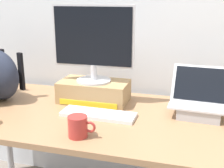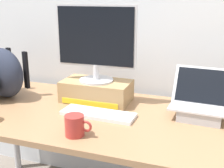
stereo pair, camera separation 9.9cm
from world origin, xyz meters
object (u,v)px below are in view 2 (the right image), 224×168
(open_laptop, at_px, (201,108))
(messenger_backpack, at_px, (3,73))
(toner_box_yellow, at_px, (97,91))
(desktop_monitor, at_px, (96,42))
(external_keyboard, at_px, (98,114))
(coffee_mug, at_px, (75,126))

(open_laptop, bearing_deg, messenger_backpack, -173.95)
(toner_box_yellow, xyz_separation_m, messenger_backpack, (-0.59, -0.12, 0.09))
(toner_box_yellow, xyz_separation_m, open_laptop, (0.63, -0.06, -0.01))
(desktop_monitor, height_order, open_laptop, desktop_monitor)
(open_laptop, relative_size, external_keyboard, 0.80)
(messenger_backpack, bearing_deg, open_laptop, 26.02)
(messenger_backpack, distance_m, coffee_mug, 0.77)
(toner_box_yellow, distance_m, messenger_backpack, 0.61)
(desktop_monitor, bearing_deg, coffee_mug, -81.01)
(desktop_monitor, height_order, coffee_mug, desktop_monitor)
(coffee_mug, bearing_deg, messenger_backpack, 152.48)
(messenger_backpack, relative_size, coffee_mug, 3.07)
(toner_box_yellow, relative_size, external_keyboard, 1.02)
(open_laptop, height_order, external_keyboard, open_laptop)
(toner_box_yellow, height_order, external_keyboard, toner_box_yellow)
(open_laptop, distance_m, external_keyboard, 0.55)
(external_keyboard, bearing_deg, toner_box_yellow, 115.77)
(toner_box_yellow, height_order, messenger_backpack, messenger_backpack)
(toner_box_yellow, distance_m, desktop_monitor, 0.30)
(toner_box_yellow, relative_size, coffee_mug, 3.14)
(toner_box_yellow, distance_m, external_keyboard, 0.25)
(desktop_monitor, height_order, messenger_backpack, desktop_monitor)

